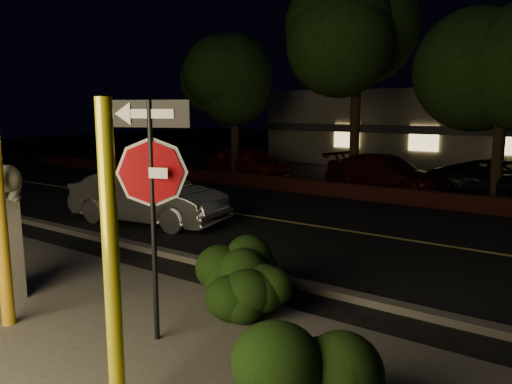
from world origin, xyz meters
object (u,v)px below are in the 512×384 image
parked_car_red (247,161)px  parked_car_dark (506,181)px  yellow_pole_right (112,267)px  parked_car_darkred (386,174)px  silver_sedan (148,197)px  signpost (152,173)px

parked_car_red → parked_car_dark: size_ratio=0.86×
yellow_pole_right → parked_car_red: bearing=122.4°
parked_car_red → parked_car_darkred: size_ratio=0.89×
yellow_pole_right → silver_sedan: size_ratio=0.72×
signpost → parked_car_dark: (1.95, 13.54, -1.55)m
yellow_pole_right → parked_car_darkred: bearing=101.3°
silver_sedan → parked_car_darkred: silver_sedan is taller
parked_car_red → parked_car_dark: (10.43, 0.09, -0.04)m
yellow_pole_right → silver_sedan: bearing=135.5°
silver_sedan → parked_car_red: 9.42m
parked_car_red → parked_car_dark: parked_car_red is taller
yellow_pole_right → signpost: 1.82m
signpost → parked_car_darkred: (-1.94, 13.05, -1.54)m
signpost → parked_car_darkred: signpost is taller
parked_car_darkred → parked_car_dark: size_ratio=0.97×
signpost → parked_car_darkred: bearing=79.3°
signpost → parked_car_dark: 13.77m
yellow_pole_right → parked_car_darkred: (-2.89, 14.46, -0.88)m
yellow_pole_right → signpost: bearing=123.9°
parked_car_dark → signpost: bearing=-176.2°
signpost → parked_car_dark: size_ratio=0.65×
signpost → parked_car_red: bearing=103.0°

